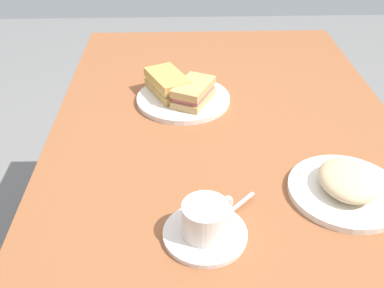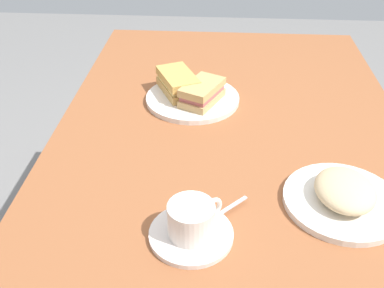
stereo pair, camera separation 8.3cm
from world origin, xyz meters
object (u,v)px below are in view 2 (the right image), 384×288
at_px(spoon, 222,212).
at_px(dining_table, 229,162).
at_px(coffee_saucer, 191,234).
at_px(side_plate, 342,201).
at_px(coffee_cup, 192,218).
at_px(sandwich_back, 178,83).
at_px(sandwich_front, 202,93).
at_px(sandwich_plate, 193,99).

bearing_deg(spoon, dining_table, 176.26).
xyz_separation_m(coffee_saucer, side_plate, (-0.11, 0.29, 0.00)).
height_order(coffee_saucer, coffee_cup, coffee_cup).
relative_size(dining_table, coffee_cup, 13.52).
bearing_deg(coffee_saucer, sandwich_back, -172.18).
height_order(sandwich_front, coffee_saucer, sandwich_front).
bearing_deg(sandwich_plate, spoon, 10.74).
distance_m(sandwich_front, coffee_cup, 0.48).
bearing_deg(spoon, side_plate, 102.48).
bearing_deg(side_plate, dining_table, -140.41).
relative_size(coffee_saucer, spoon, 1.98).
height_order(coffee_saucer, side_plate, side_plate).
height_order(sandwich_front, coffee_cup, coffee_cup).
height_order(sandwich_front, side_plate, sandwich_front).
bearing_deg(dining_table, sandwich_plate, -142.05).
relative_size(spoon, side_plate, 0.34).
height_order(sandwich_back, side_plate, sandwich_back).
relative_size(sandwich_plate, side_plate, 1.10).
distance_m(dining_table, side_plate, 0.36).
distance_m(sandwich_back, spoon, 0.49).
height_order(dining_table, spoon, spoon).
height_order(sandwich_plate, coffee_saucer, sandwich_plate).
distance_m(sandwich_plate, sandwich_back, 0.06).
bearing_deg(coffee_saucer, side_plate, 110.15).
xyz_separation_m(dining_table, sandwich_back, (-0.16, -0.15, 0.14)).
xyz_separation_m(sandwich_plate, side_plate, (0.40, 0.32, 0.00)).
distance_m(sandwich_back, coffee_cup, 0.53).
bearing_deg(sandwich_plate, sandwich_front, 45.53).
height_order(sandwich_back, coffee_saucer, sandwich_back).
relative_size(coffee_cup, side_plate, 0.42).
relative_size(coffee_saucer, side_plate, 0.66).
bearing_deg(sandwich_back, spoon, 15.04).
relative_size(dining_table, sandwich_back, 8.14).
bearing_deg(sandwich_front, sandwich_back, -126.25).
relative_size(coffee_cup, spoon, 1.26).
xyz_separation_m(sandwich_plate, sandwich_back, (-0.02, -0.04, 0.03)).
height_order(dining_table, sandwich_back, sandwich_back).
bearing_deg(side_plate, sandwich_front, -141.48).
bearing_deg(side_plate, coffee_cup, -69.97).
distance_m(coffee_cup, spoon, 0.08).
xyz_separation_m(dining_table, spoon, (0.31, -0.02, 0.12)).
bearing_deg(coffee_saucer, sandwich_plate, -176.54).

